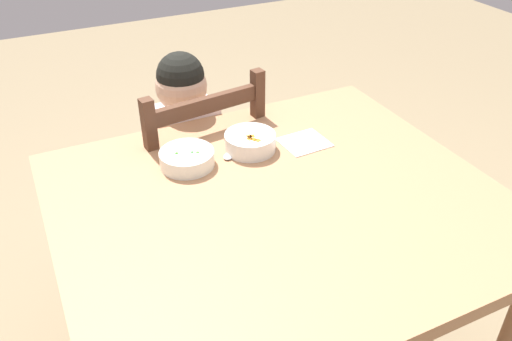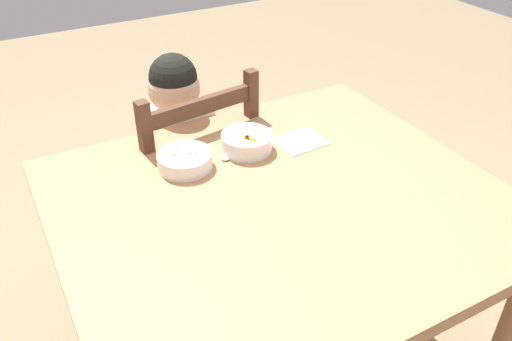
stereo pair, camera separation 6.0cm
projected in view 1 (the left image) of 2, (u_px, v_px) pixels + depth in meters
dining_table at (279, 231)px, 1.43m from camera, size 1.14×1.00×0.77m
dining_chair at (193, 189)px, 1.94m from camera, size 0.47×0.47×0.93m
child_figure at (189, 147)px, 1.82m from camera, size 0.32×0.31×0.98m
bowl_of_peas at (187, 158)px, 1.49m from camera, size 0.15×0.15×0.05m
bowl_of_carrots at (250, 142)px, 1.56m from camera, size 0.15×0.15×0.05m
spoon at (232, 153)px, 1.55m from camera, size 0.11×0.11×0.01m
paper_napkin at (304, 142)px, 1.60m from camera, size 0.14×0.13×0.00m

